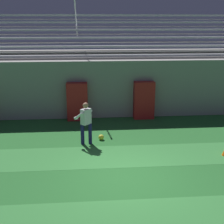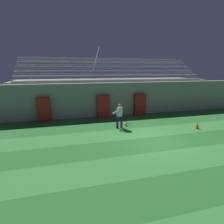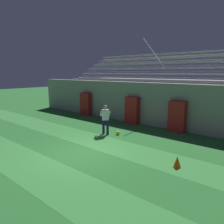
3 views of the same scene
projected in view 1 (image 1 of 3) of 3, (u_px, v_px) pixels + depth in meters
name	position (u px, v px, depth m)	size (l,w,h in m)	color
ground_plane	(126.00, 177.00, 9.61)	(80.00, 80.00, 0.00)	#286B2D
turf_stripe_mid	(138.00, 221.00, 7.49)	(28.00, 1.89, 0.01)	#38843D
turf_stripe_far	(121.00, 156.00, 11.11)	(28.00, 1.89, 0.01)	#38843D
back_wall	(110.00, 89.00, 15.44)	(24.00, 0.60, 2.80)	#999691
padding_pillar_gate_left	(77.00, 102.00, 14.92)	(0.99, 0.44, 1.83)	#B21E1E
padding_pillar_gate_right	(144.00, 100.00, 15.18)	(0.99, 0.44, 1.83)	#B21E1E
bleacher_stand	(106.00, 77.00, 17.98)	(18.00, 4.75, 5.83)	#999691
goalkeeper	(86.00, 121.00, 11.95)	(0.74, 0.74, 1.67)	#19194C
soccer_ball	(101.00, 137.00, 12.60)	(0.22, 0.22, 0.22)	yellow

